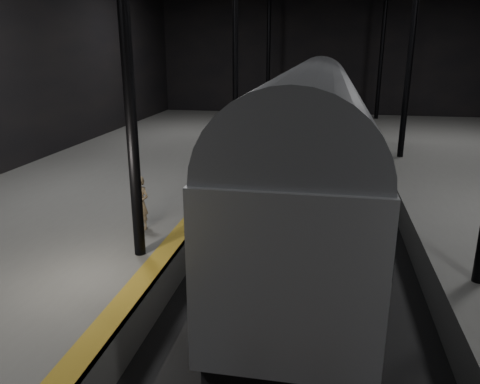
# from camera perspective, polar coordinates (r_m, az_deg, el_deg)

# --- Properties ---
(ground) EXTENTS (44.00, 44.00, 0.00)m
(ground) POSITION_cam_1_polar(r_m,az_deg,el_deg) (14.88, 8.00, -5.71)
(ground) COLOR black
(ground) RESTS_ON ground
(platform_left) EXTENTS (9.00, 43.80, 1.00)m
(platform_left) POSITION_cam_1_polar(r_m,az_deg,el_deg) (16.70, -18.56, -2.04)
(platform_left) COLOR #575754
(platform_left) RESTS_ON ground
(tactile_strip) EXTENTS (0.50, 43.80, 0.01)m
(tactile_strip) POSITION_cam_1_polar(r_m,az_deg,el_deg) (14.97, -4.34, -1.31)
(tactile_strip) COLOR olive
(tactile_strip) RESTS_ON platform_left
(track) EXTENTS (2.40, 43.00, 0.24)m
(track) POSITION_cam_1_polar(r_m,az_deg,el_deg) (14.85, 8.02, -5.46)
(track) COLOR #3F3328
(track) RESTS_ON ground
(train) EXTENTS (2.92, 19.47, 5.20)m
(train) POSITION_cam_1_polar(r_m,az_deg,el_deg) (15.79, 8.78, 6.63)
(train) COLOR #ADB0B6
(train) RESTS_ON ground
(woman) EXTENTS (0.62, 0.50, 1.47)m
(woman) POSITION_cam_1_polar(r_m,az_deg,el_deg) (12.89, -12.05, -1.33)
(woman) COLOR #957E5B
(woman) RESTS_ON platform_left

